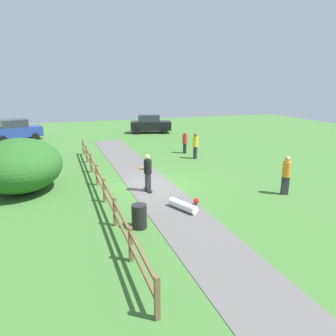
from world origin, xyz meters
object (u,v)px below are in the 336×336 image
object	(u,v)px
bystander_orange	(286,173)
parked_car_black	(150,124)
skateboard_loose	(146,168)
skater_riding	(148,171)
parked_car_blue	(17,130)
bystander_yellow	(195,144)
bush_large	(19,165)
skater_fallen	(184,205)
trash_bin	(139,216)
bystander_red	(185,141)

from	to	relation	value
bystander_orange	parked_car_black	size ratio (longest dim) A/B	0.42
skateboard_loose	skater_riding	bearing A→B (deg)	-104.39
skater_riding	parked_car_blue	bearing A→B (deg)	112.73
bystander_orange	bystander_yellow	bearing A→B (deg)	96.81
skater_riding	parked_car_blue	xyz separation A→B (m)	(-7.43, 17.73, -0.08)
bush_large	bystander_orange	size ratio (longest dim) A/B	2.59
skater_fallen	parked_car_blue	distance (m)	22.06
bystander_yellow	parked_car_black	bearing A→B (deg)	88.43
trash_bin	skateboard_loose	xyz separation A→B (m)	(2.40, 7.59, -0.36)
parked_car_black	skater_fallen	bearing A→B (deg)	-102.67
parked_car_blue	skater_riding	bearing A→B (deg)	-67.27
skater_fallen	parked_car_black	world-z (taller)	parked_car_black
skateboard_loose	bystander_yellow	distance (m)	4.51
skateboard_loose	bystander_yellow	bearing A→B (deg)	22.92
skater_fallen	bush_large	bearing A→B (deg)	142.66
bystander_red	bystander_orange	xyz separation A→B (m)	(1.00, -9.99, 0.14)
trash_bin	bystander_red	distance (m)	12.89
skater_fallen	bystander_orange	world-z (taller)	bystander_orange
parked_car_blue	skater_fallen	bearing A→B (deg)	-68.15
trash_bin	skater_fallen	distance (m)	2.44
bystander_red	bystander_orange	world-z (taller)	bystander_orange
bush_large	skater_fallen	xyz separation A→B (m)	(6.62, -5.05, -1.08)
trash_bin	skater_fallen	bearing A→B (deg)	24.97
trash_bin	skateboard_loose	bearing A→B (deg)	72.44
skateboard_loose	bystander_orange	xyz separation A→B (m)	(5.04, -6.43, 0.96)
bystander_red	trash_bin	bearing A→B (deg)	-120.01
bystander_red	parked_car_blue	distance (m)	16.18
skater_fallen	skater_riding	bearing A→B (deg)	105.88
skateboard_loose	bystander_orange	bearing A→B (deg)	-51.92
skater_fallen	bystander_yellow	distance (m)	9.36
skater_riding	parked_car_blue	world-z (taller)	parked_car_blue
trash_bin	parked_car_blue	bearing A→B (deg)	105.62
bush_large	skateboard_loose	bearing A→B (deg)	12.53
skater_fallen	parked_car_black	bearing A→B (deg)	77.33
bystander_orange	parked_car_blue	distance (m)	24.37
skater_riding	bush_large	bearing A→B (deg)	158.37
skateboard_loose	bystander_orange	size ratio (longest dim) A/B	0.40
bystander_yellow	parked_car_black	xyz separation A→B (m)	(0.34, 12.20, -0.04)
parked_car_black	trash_bin	bearing A→B (deg)	-107.55
bystander_red	parked_car_black	distance (m)	10.37
trash_bin	parked_car_black	world-z (taller)	parked_car_black
trash_bin	parked_car_blue	distance (m)	22.32
skater_fallen	skateboard_loose	bearing A→B (deg)	88.21
skater_fallen	trash_bin	bearing A→B (deg)	-155.03
skater_riding	bystander_red	size ratio (longest dim) A/B	1.11
bush_large	skater_riding	xyz separation A→B (m)	(5.84, -2.32, -0.24)
bush_large	bystander_yellow	world-z (taller)	bush_large
skater_fallen	bystander_yellow	bearing A→B (deg)	62.73
skater_riding	parked_car_blue	distance (m)	19.22
bush_large	bystander_orange	xyz separation A→B (m)	(11.87, -4.91, -0.24)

